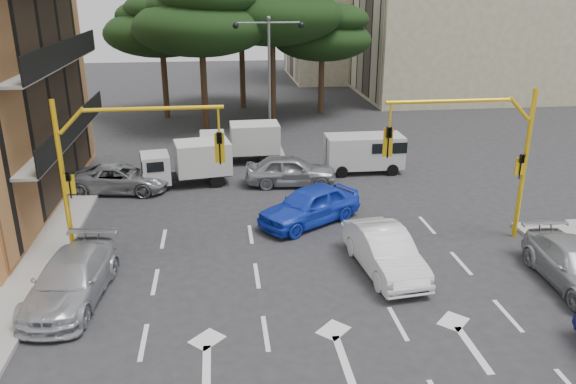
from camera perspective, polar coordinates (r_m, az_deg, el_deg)
name	(u,v)px	position (r m, az deg, el deg)	size (l,w,h in m)	color
ground	(313,272)	(20.12, 2.56, -8.14)	(120.00, 120.00, 0.00)	#28282B
median_strip	(270,148)	(34.89, -1.83, 4.47)	(1.40, 6.00, 0.15)	gray
pine_left_near	(201,17)	(39.45, -8.80, 17.19)	(9.15, 9.15, 10.23)	#382616
pine_center	(273,4)	(41.61, -1.53, 18.51)	(9.98, 9.98, 11.16)	#382616
pine_left_far	(161,24)	(43.64, -12.75, 16.31)	(8.32, 8.32, 9.30)	#382616
pine_right	(323,32)	(44.27, 3.59, 15.89)	(7.49, 7.49, 8.37)	#382616
pine_back	(241,12)	(46.48, -4.75, 17.78)	(9.15, 9.15, 10.23)	#382616
signal_mast_right	(483,145)	(22.53, 19.22, 4.51)	(5.79, 0.37, 6.00)	yellow
signal_mast_left	(114,158)	(20.58, -17.30, 3.30)	(5.79, 0.37, 6.00)	yellow
street_lamp_center	(269,60)	(33.83, -1.93, 13.23)	(4.16, 0.36, 7.77)	slate
car_white_hatch	(385,251)	(20.15, 9.80, -5.95)	(1.62, 4.64, 1.53)	white
car_blue_compact	(310,205)	(23.80, 2.21, -1.36)	(1.90, 4.71, 1.61)	#1838C9
car_silver_wagon	(71,279)	(19.42, -21.18, -8.29)	(2.06, 5.07, 1.47)	#AEB0B6
car_silver_cross_a	(121,178)	(28.73, -16.64, 1.34)	(2.20, 4.77, 1.32)	gray
car_silver_cross_b	(291,170)	(28.39, 0.28, 2.23)	(1.84, 4.57, 1.56)	#94979B
car_silver_parked	(576,266)	(21.32, 27.21, -6.71)	(1.98, 4.88, 1.42)	#A0A3A7
van_white	(364,153)	(30.67, 7.71, 3.92)	(1.87, 4.13, 2.06)	silver
box_truck_a	(187,164)	(28.76, -10.20, 2.82)	(1.88, 4.48, 2.20)	silver
box_truck_b	(241,143)	(32.20, -4.84, 4.97)	(1.90, 4.53, 2.23)	silver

